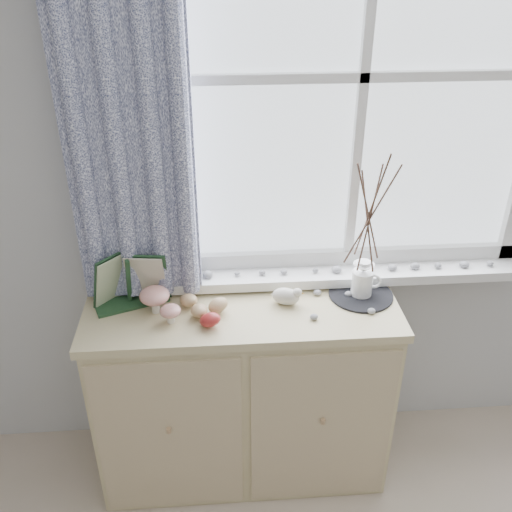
# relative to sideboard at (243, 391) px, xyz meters

# --- Properties ---
(sideboard) EXTENTS (1.20, 0.45, 0.85)m
(sideboard) POSITION_rel_sideboard_xyz_m (0.00, 0.00, 0.00)
(sideboard) COLOR tan
(sideboard) RESTS_ON ground
(botanical_book) EXTENTS (0.34, 0.23, 0.22)m
(botanical_book) POSITION_rel_sideboard_xyz_m (-0.42, 0.03, 0.53)
(botanical_book) COLOR #1D3C21
(botanical_book) RESTS_ON sideboard
(toadstool_cluster) EXTENTS (0.15, 0.16, 0.10)m
(toadstool_cluster) POSITION_rel_sideboard_xyz_m (-0.31, -0.02, 0.49)
(toadstool_cluster) COLOR silver
(toadstool_cluster) RESTS_ON sideboard
(wooden_eggs) EXTENTS (0.17, 0.18, 0.08)m
(wooden_eggs) POSITION_rel_sideboard_xyz_m (-0.14, -0.04, 0.46)
(wooden_eggs) COLOR tan
(wooden_eggs) RESTS_ON sideboard
(songbird_figurine) EXTENTS (0.16, 0.11, 0.08)m
(songbird_figurine) POSITION_rel_sideboard_xyz_m (0.17, 0.02, 0.46)
(songbird_figurine) COLOR beige
(songbird_figurine) RESTS_ON sideboard
(crocheted_doily) EXTENTS (0.25, 0.25, 0.01)m
(crocheted_doily) POSITION_rel_sideboard_xyz_m (0.47, 0.05, 0.43)
(crocheted_doily) COLOR black
(crocheted_doily) RESTS_ON sideboard
(twig_pitcher) EXTENTS (0.29, 0.29, 0.62)m
(twig_pitcher) POSITION_rel_sideboard_xyz_m (0.47, 0.05, 0.78)
(twig_pitcher) COLOR white
(twig_pitcher) RESTS_ON crocheted_doily
(sideboard_pebbles) EXTENTS (0.33, 0.23, 0.02)m
(sideboard_pebbles) POSITION_rel_sideboard_xyz_m (0.33, 0.01, 0.43)
(sideboard_pebbles) COLOR #9B9B9E
(sideboard_pebbles) RESTS_ON sideboard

